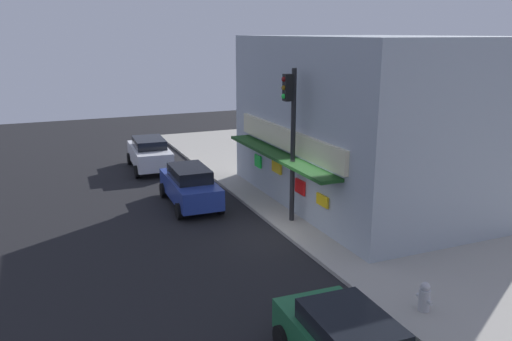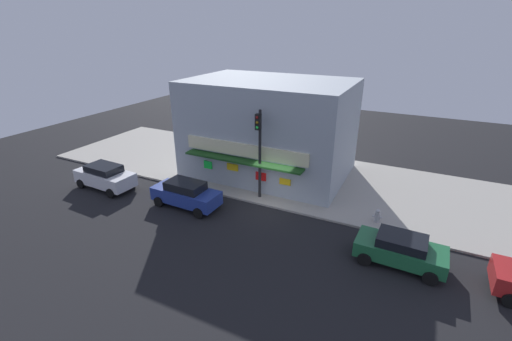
% 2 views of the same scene
% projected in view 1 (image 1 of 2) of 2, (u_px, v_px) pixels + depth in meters
% --- Properties ---
extents(ground_plane, '(59.12, 59.12, 0.00)m').
position_uv_depth(ground_plane, '(282.00, 235.00, 18.74)').
color(ground_plane, black).
extents(sidewalk, '(39.41, 10.09, 0.13)m').
position_uv_depth(sidewalk, '(397.00, 214.00, 20.63)').
color(sidewalk, '#A39E93').
rests_on(sidewalk, ground_plane).
extents(corner_building, '(11.40, 8.52, 6.77)m').
position_uv_depth(corner_building, '(370.00, 120.00, 21.72)').
color(corner_building, '#9EA8B2').
rests_on(corner_building, sidewalk).
extents(traffic_light, '(0.32, 0.58, 5.69)m').
position_uv_depth(traffic_light, '(291.00, 126.00, 18.86)').
color(traffic_light, black).
rests_on(traffic_light, sidewalk).
extents(fire_hydrant, '(0.54, 0.30, 0.79)m').
position_uv_depth(fire_hydrant, '(425.00, 297.00, 13.31)').
color(fire_hydrant, '#B2B2B7').
rests_on(fire_hydrant, sidewalk).
extents(trash_can, '(0.49, 0.49, 0.92)m').
position_uv_depth(trash_can, '(343.00, 217.00, 18.85)').
color(trash_can, '#2D2D2D').
rests_on(trash_can, sidewalk).
extents(pedestrian, '(0.39, 0.57, 1.75)m').
position_uv_depth(pedestrian, '(385.00, 228.00, 16.40)').
color(pedestrian, navy).
rests_on(pedestrian, sidewalk).
extents(potted_plant_by_doorway, '(0.67, 0.67, 1.01)m').
position_uv_depth(potted_plant_by_doorway, '(295.00, 185.00, 22.22)').
color(potted_plant_by_doorway, '#59595B').
rests_on(potted_plant_by_doorway, sidewalk).
extents(parked_car_white, '(4.33, 2.16, 1.67)m').
position_uv_depth(parked_car_white, '(150.00, 153.00, 27.45)').
color(parked_car_white, silver).
rests_on(parked_car_white, ground_plane).
extents(parked_car_blue, '(4.32, 1.98, 1.65)m').
position_uv_depth(parked_car_blue, '(190.00, 186.00, 21.74)').
color(parked_car_blue, navy).
rests_on(parked_car_blue, ground_plane).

